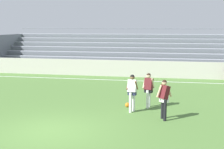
# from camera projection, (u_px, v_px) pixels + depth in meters

# --- Properties ---
(ground_plane) EXTENTS (160.00, 160.00, 0.00)m
(ground_plane) POSITION_uv_depth(u_px,v_px,m) (50.00, 131.00, 11.61)
(ground_plane) COLOR #517A38
(field_line_sideline) EXTENTS (44.00, 0.12, 0.01)m
(field_line_sideline) POSITION_uv_depth(u_px,v_px,m) (111.00, 80.00, 22.63)
(field_line_sideline) COLOR white
(field_line_sideline) RESTS_ON ground
(sideline_wall) EXTENTS (48.00, 0.16, 1.26)m
(sideline_wall) POSITION_uv_depth(u_px,v_px,m) (115.00, 68.00, 24.17)
(sideline_wall) COLOR #BCB7AD
(sideline_wall) RESTS_ON ground
(bleacher_stand) EXTENTS (21.39, 5.95, 3.63)m
(bleacher_stand) POSITION_uv_depth(u_px,v_px,m) (118.00, 51.00, 27.99)
(bleacher_stand) COLOR #9EA3AD
(bleacher_stand) RESTS_ON ground
(player_white_challenging) EXTENTS (0.53, 0.48, 1.71)m
(player_white_challenging) POSITION_uv_depth(u_px,v_px,m) (132.00, 90.00, 14.06)
(player_white_challenging) COLOR white
(player_white_challenging) RESTS_ON ground
(player_dark_trailing_run) EXTENTS (0.58, 0.44, 1.66)m
(player_dark_trailing_run) POSITION_uv_depth(u_px,v_px,m) (149.00, 87.00, 14.82)
(player_dark_trailing_run) COLOR white
(player_dark_trailing_run) RESTS_ON ground
(player_dark_deep_cover) EXTENTS (0.66, 0.53, 1.68)m
(player_dark_deep_cover) POSITION_uv_depth(u_px,v_px,m) (164.00, 96.00, 12.88)
(player_dark_deep_cover) COLOR black
(player_dark_deep_cover) RESTS_ON ground
(soccer_ball) EXTENTS (0.22, 0.22, 0.22)m
(soccer_ball) POSITION_uv_depth(u_px,v_px,m) (127.00, 105.00, 15.02)
(soccer_ball) COLOR orange
(soccer_ball) RESTS_ON ground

